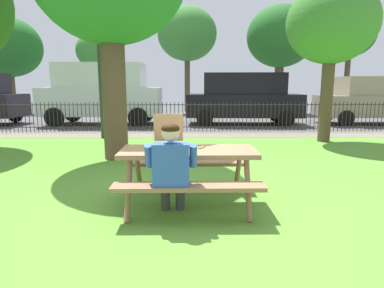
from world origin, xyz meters
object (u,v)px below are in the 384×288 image
object	(u,v)px
tree_near_table	(332,25)
far_tree_right	(350,35)
far_tree_midleft	(98,52)
adult_at_table	(171,167)
far_tree_midright	(281,37)
parked_car_left	(102,92)
far_tree_center	(187,34)
pizza_box_open	(168,141)
lamp_post_walkway	(99,47)
picnic_table_foreground	(188,162)
parked_car_center	(243,98)
pizza_slice_on_table	(197,147)
far_tree_left	(8,48)
parked_car_right	(372,100)

from	to	relation	value
tree_near_table	far_tree_right	xyz separation A→B (m)	(5.67, 10.70, 1.27)
tree_near_table	far_tree_midleft	bearing A→B (deg)	130.85
adult_at_table	far_tree_midright	world-z (taller)	far_tree_midright
adult_at_table	parked_car_left	bearing A→B (deg)	108.65
parked_car_left	far_tree_midleft	world-z (taller)	far_tree_midleft
adult_at_table	far_tree_center	bearing A→B (deg)	89.36
far_tree_right	pizza_box_open	bearing A→B (deg)	-122.32
lamp_post_walkway	tree_near_table	size ratio (longest dim) A/B	1.03
adult_at_table	parked_car_left	distance (m)	10.26
picnic_table_foreground	parked_car_center	xyz separation A→B (m)	(2.28, 9.20, 0.50)
picnic_table_foreground	far_tree_right	world-z (taller)	far_tree_right
far_tree_midleft	far_tree_midright	distance (m)	10.84
pizza_slice_on_table	far_tree_left	distance (m)	19.13
pizza_box_open	parked_car_right	bearing A→B (deg)	49.01
pizza_slice_on_table	far_tree_center	xyz separation A→B (m)	(-0.14, 15.63, 3.74)
tree_near_table	far_tree_left	xyz separation A→B (m)	(-14.44, 10.70, 0.52)
picnic_table_foreground	parked_car_right	bearing A→B (deg)	50.41
far_tree_left	adult_at_table	bearing A→B (deg)	-57.62
pizza_slice_on_table	tree_near_table	bearing A→B (deg)	52.24
tree_near_table	far_tree_center	bearing A→B (deg)	110.32
far_tree_left	lamp_post_walkway	bearing A→B (deg)	-51.72
adult_at_table	parked_car_right	bearing A→B (deg)	51.16
tree_near_table	parked_car_right	xyz separation A→B (m)	(3.67, 4.15, -2.23)
parked_car_left	parked_car_center	world-z (taller)	parked_car_left
picnic_table_foreground	far_tree_left	world-z (taller)	far_tree_left
parked_car_right	far_tree_midleft	xyz separation A→B (m)	(-12.92, 6.55, 2.48)
adult_at_table	far_tree_right	world-z (taller)	far_tree_right
pizza_slice_on_table	far_tree_right	distance (m)	18.66
parked_car_right	far_tree_center	distance (m)	10.65
lamp_post_walkway	pizza_box_open	bearing A→B (deg)	-67.42
parked_car_center	far_tree_midright	bearing A→B (deg)	63.85
far_tree_center	adult_at_table	bearing A→B (deg)	-90.64
adult_at_table	parked_car_right	xyz separation A→B (m)	(7.81, 9.70, 0.35)
picnic_table_foreground	far_tree_center	world-z (taller)	far_tree_center
tree_near_table	adult_at_table	bearing A→B (deg)	-126.72
pizza_box_open	far_tree_midleft	distance (m)	16.62
parked_car_center	pizza_box_open	bearing A→B (deg)	-105.72
parked_car_left	parked_car_right	distance (m)	11.09
pizza_box_open	lamp_post_walkway	bearing A→B (deg)	112.58
tree_near_table	parked_car_right	world-z (taller)	tree_near_table
far_tree_center	far_tree_right	bearing A→B (deg)	-0.00
parked_car_left	far_tree_right	xyz separation A→B (m)	(13.08, 6.55, 3.20)
pizza_slice_on_table	parked_car_left	xyz separation A→B (m)	(-3.60, 9.08, 0.53)
far_tree_midright	far_tree_right	size ratio (longest dim) A/B	1.06
far_tree_left	picnic_table_foreground	bearing A→B (deg)	-56.29
tree_near_table	parked_car_right	distance (m)	5.97
picnic_table_foreground	far_tree_right	size ratio (longest dim) A/B	0.31
tree_near_table	far_tree_center	distance (m)	11.48
pizza_box_open	far_tree_left	bearing A→B (deg)	123.21
tree_near_table	far_tree_right	bearing A→B (deg)	62.09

